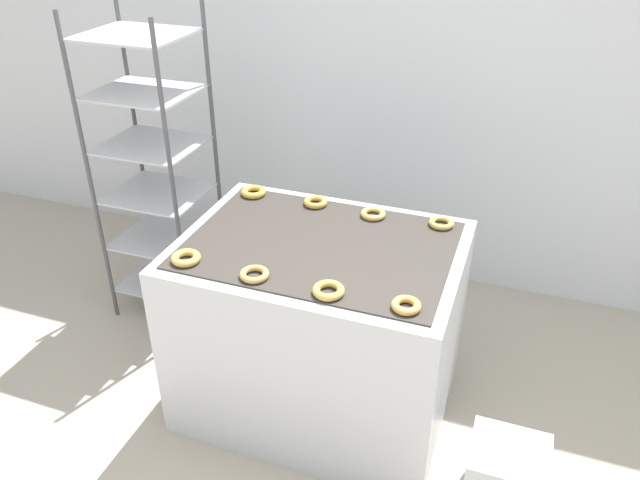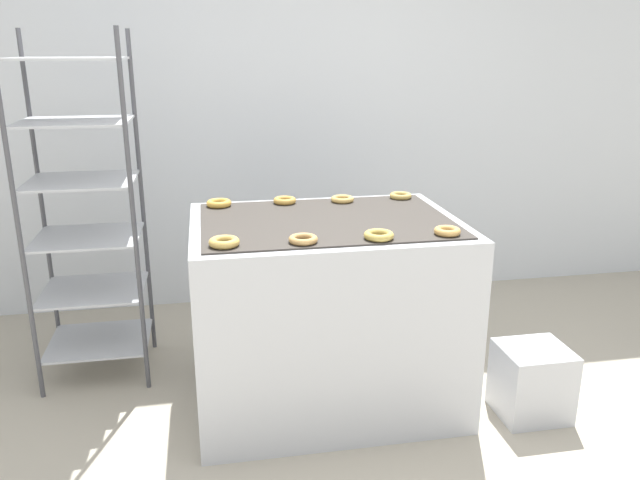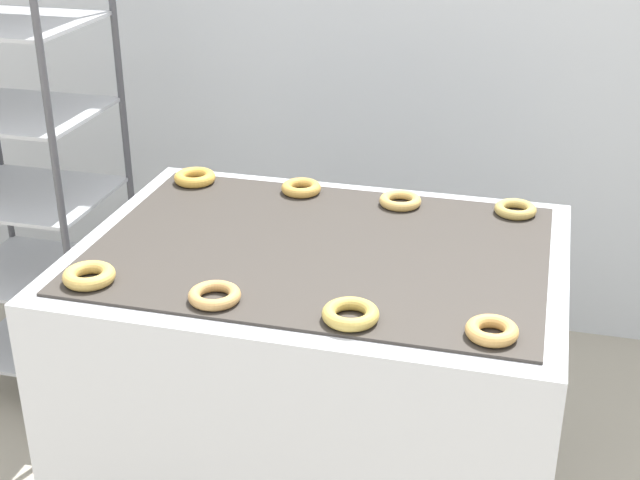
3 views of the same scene
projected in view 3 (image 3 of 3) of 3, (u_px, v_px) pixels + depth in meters
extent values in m
cube|color=silver|center=(320.00, 398.00, 2.53)|extent=(1.27, 0.94, 0.93)
cube|color=#38332D|center=(320.00, 248.00, 2.33)|extent=(1.17, 0.83, 0.01)
cube|color=#262628|center=(422.00, 461.00, 1.99)|extent=(0.12, 0.07, 0.10)
cylinder|color=#4C4C51|center=(59.00, 192.00, 2.77)|extent=(0.02, 0.02, 1.81)
cylinder|color=#4C4C51|center=(126.00, 144.00, 3.18)|extent=(0.02, 0.02, 1.81)
cube|color=#B7BABF|center=(52.00, 342.00, 3.34)|extent=(0.53, 0.47, 0.01)
cube|color=#B7BABF|center=(41.00, 271.00, 3.21)|extent=(0.53, 0.47, 0.01)
cube|color=#B7BABF|center=(30.00, 195.00, 3.09)|extent=(0.53, 0.47, 0.01)
cube|color=#B7BABF|center=(17.00, 112.00, 2.96)|extent=(0.53, 0.47, 0.01)
cube|color=#B7BABF|center=(4.00, 22.00, 2.84)|extent=(0.53, 0.47, 0.01)
torus|color=gold|center=(89.00, 276.00, 2.14)|extent=(0.13, 0.13, 0.03)
torus|color=tan|center=(215.00, 295.00, 2.06)|extent=(0.12, 0.12, 0.03)
torus|color=gold|center=(350.00, 314.00, 1.97)|extent=(0.13, 0.13, 0.03)
torus|color=tan|center=(492.00, 331.00, 1.91)|extent=(0.12, 0.12, 0.03)
torus|color=gold|center=(195.00, 177.00, 2.73)|extent=(0.13, 0.13, 0.03)
torus|color=gold|center=(301.00, 188.00, 2.66)|extent=(0.12, 0.12, 0.03)
torus|color=tan|center=(400.00, 201.00, 2.57)|extent=(0.12, 0.12, 0.03)
torus|color=tan|center=(515.00, 209.00, 2.52)|extent=(0.12, 0.12, 0.03)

